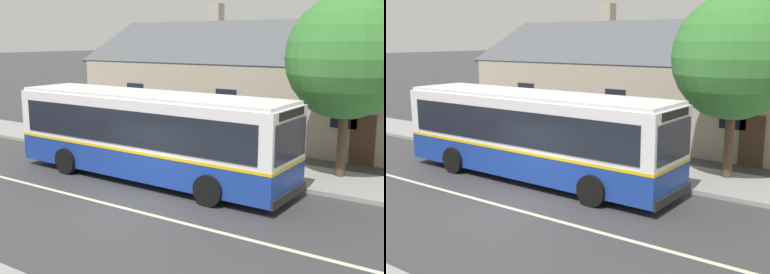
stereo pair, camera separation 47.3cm
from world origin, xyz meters
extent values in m
plane|color=#38383A|center=(0.00, 0.00, 0.00)|extent=(300.00, 300.00, 0.00)
cube|color=gray|center=(0.00, 6.00, 0.07)|extent=(60.00, 3.00, 0.15)
cube|color=beige|center=(0.00, 0.00, 0.00)|extent=(60.00, 0.16, 0.01)
cube|color=tan|center=(1.14, 13.73, 1.91)|extent=(23.96, 8.93, 3.83)
cube|color=#4C5156|center=(1.14, 11.50, 4.92)|extent=(24.56, 4.54, 2.34)
cube|color=#4C5156|center=(1.14, 15.96, 4.92)|extent=(24.56, 4.54, 2.34)
cube|color=tan|center=(-5.45, 14.62, 6.52)|extent=(0.70, 0.70, 1.20)
cube|color=black|center=(-7.24, 9.23, 2.10)|extent=(1.10, 0.06, 1.30)
cube|color=black|center=(-1.65, 9.23, 2.10)|extent=(1.10, 0.06, 1.30)
cube|color=black|center=(3.94, 9.23, 2.10)|extent=(1.10, 0.06, 1.30)
cube|color=#4C3323|center=(4.74, 9.23, 1.05)|extent=(1.00, 0.06, 2.10)
cube|color=navy|center=(-1.29, 2.90, 0.77)|extent=(11.07, 2.66, 0.98)
cube|color=gold|center=(-1.29, 2.90, 1.31)|extent=(11.09, 2.68, 0.10)
cube|color=white|center=(-1.29, 2.90, 2.21)|extent=(11.07, 2.66, 1.71)
cube|color=white|center=(-1.29, 2.90, 3.12)|extent=(10.85, 2.54, 0.12)
cube|color=black|center=(-1.27, 4.16, 2.11)|extent=(10.15, 0.18, 1.21)
cube|color=black|center=(-1.31, 1.64, 2.11)|extent=(10.15, 0.18, 1.21)
cube|color=black|center=(4.25, 2.82, 2.11)|extent=(0.07, 2.20, 1.21)
cube|color=black|center=(4.25, 2.82, 2.92)|extent=(0.07, 1.75, 0.24)
cube|color=black|center=(4.27, 2.82, 0.40)|extent=(0.12, 2.50, 0.28)
cube|color=#192D99|center=(-2.65, 4.19, 0.77)|extent=(3.09, 0.08, 0.69)
cube|color=black|center=(3.03, 4.11, 1.49)|extent=(0.90, 0.04, 2.44)
cylinder|color=black|center=(2.15, 4.10, 0.50)|extent=(1.00, 0.29, 1.00)
cylinder|color=black|center=(2.11, 1.60, 0.50)|extent=(1.00, 0.29, 1.00)
cylinder|color=black|center=(-4.31, 4.19, 0.50)|extent=(1.00, 0.29, 1.00)
cylinder|color=black|center=(-4.34, 1.70, 0.50)|extent=(1.00, 0.29, 1.00)
cube|color=brown|center=(-8.16, 5.95, 0.60)|extent=(1.65, 0.10, 0.04)
cube|color=brown|center=(-8.16, 5.80, 0.60)|extent=(1.65, 0.10, 0.04)
cube|color=brown|center=(-8.16, 5.66, 0.60)|extent=(1.65, 0.10, 0.04)
cube|color=brown|center=(-8.16, 5.53, 0.90)|extent=(1.65, 0.04, 0.10)
cube|color=brown|center=(-8.16, 5.53, 1.04)|extent=(1.65, 0.04, 0.10)
cube|color=black|center=(-7.50, 5.80, 0.38)|extent=(0.08, 0.43, 0.45)
cube|color=black|center=(-8.82, 5.80, 0.38)|extent=(0.08, 0.43, 0.45)
cylinder|color=#4C3828|center=(4.63, 6.70, 1.52)|extent=(0.34, 0.34, 3.03)
sphere|color=#387A33|center=(4.63, 6.70, 4.45)|extent=(4.36, 4.36, 4.36)
sphere|color=#387A33|center=(4.11, 7.17, 3.80)|extent=(3.14, 3.14, 3.14)
camera|label=1|loc=(9.55, -10.47, 5.09)|focal=45.00mm
camera|label=2|loc=(9.94, -10.21, 5.09)|focal=45.00mm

